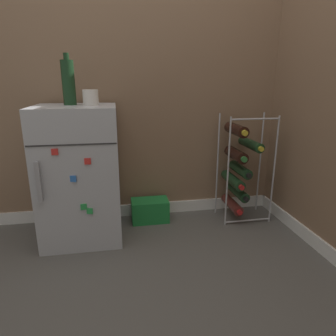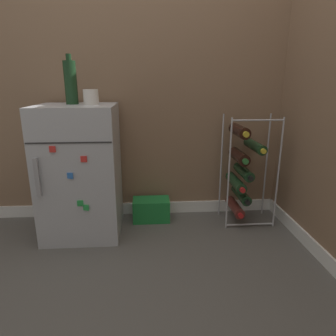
# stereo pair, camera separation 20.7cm
# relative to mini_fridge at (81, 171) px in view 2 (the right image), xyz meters

# --- Properties ---
(ground_plane) EXTENTS (14.00, 14.00, 0.00)m
(ground_plane) POSITION_rel_mini_fridge_xyz_m (0.54, -0.35, -0.44)
(ground_plane) COLOR #56544F
(wall_back) EXTENTS (6.83, 0.07, 2.50)m
(wall_back) POSITION_rel_mini_fridge_xyz_m (0.54, 0.30, 0.80)
(wall_back) COLOR #84664C
(wall_back) RESTS_ON ground_plane
(mini_fridge) EXTENTS (0.50, 0.49, 0.87)m
(mini_fridge) POSITION_rel_mini_fridge_xyz_m (0.00, 0.00, 0.00)
(mini_fridge) COLOR #B7BABF
(mini_fridge) RESTS_ON ground_plane
(wine_rack) EXTENTS (0.36, 0.32, 0.79)m
(wine_rack) POSITION_rel_mini_fridge_xyz_m (1.12, 0.08, -0.03)
(wine_rack) COLOR #B2B2B7
(wine_rack) RESTS_ON ground_plane
(soda_box) EXTENTS (0.27, 0.16, 0.16)m
(soda_box) POSITION_rel_mini_fridge_xyz_m (0.47, 0.14, -0.35)
(soda_box) COLOR #1E7F38
(soda_box) RESTS_ON ground_plane
(fridge_top_cup) EXTENTS (0.09, 0.09, 0.09)m
(fridge_top_cup) POSITION_rel_mini_fridge_xyz_m (0.10, -0.00, 0.48)
(fridge_top_cup) COLOR silver
(fridge_top_cup) RESTS_ON mini_fridge
(fridge_top_bottle) EXTENTS (0.08, 0.08, 0.30)m
(fridge_top_bottle) POSITION_rel_mini_fridge_xyz_m (-0.03, 0.05, 0.57)
(fridge_top_bottle) COLOR #19381E
(fridge_top_bottle) RESTS_ON mini_fridge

